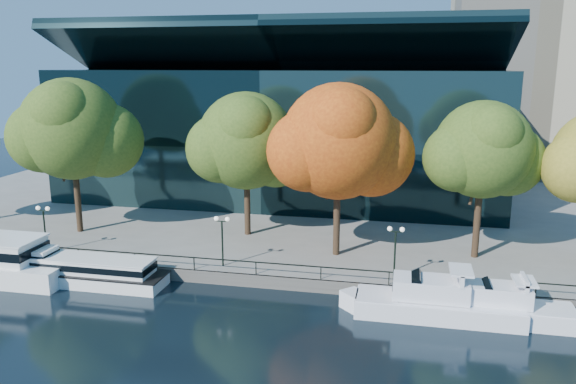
% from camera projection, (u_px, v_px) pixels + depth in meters
% --- Properties ---
extents(ground, '(160.00, 160.00, 0.00)m').
position_uv_depth(ground, '(244.00, 303.00, 39.96)').
color(ground, black).
rests_on(ground, ground).
extents(promenade, '(90.00, 67.08, 1.00)m').
position_uv_depth(promenade, '(321.00, 188.00, 74.53)').
color(promenade, slate).
rests_on(promenade, ground).
extents(railing, '(88.20, 0.08, 0.99)m').
position_uv_depth(railing, '(256.00, 262.00, 42.62)').
color(railing, black).
rests_on(railing, promenade).
extents(convention_building, '(50.00, 24.57, 21.43)m').
position_uv_depth(convention_building, '(285.00, 131.00, 69.17)').
color(convention_building, black).
rests_on(convention_building, ground).
extents(tour_boat, '(13.76, 3.07, 2.61)m').
position_uv_depth(tour_boat, '(83.00, 270.00, 43.39)').
color(tour_boat, white).
rests_on(tour_boat, ground).
extents(cruiser_near, '(12.19, 3.14, 3.53)m').
position_uv_depth(cruiser_near, '(431.00, 301.00, 37.68)').
color(cruiser_near, white).
rests_on(cruiser_near, ground).
extents(cruiser_far, '(9.92, 2.75, 3.24)m').
position_uv_depth(cruiser_far, '(498.00, 307.00, 37.02)').
color(cruiser_far, white).
rests_on(cruiser_far, ground).
extents(tree_1, '(11.69, 9.59, 14.48)m').
position_uv_depth(tree_1, '(73.00, 131.00, 51.53)').
color(tree_1, black).
rests_on(tree_1, promenade).
extents(tree_2, '(11.09, 9.09, 13.28)m').
position_uv_depth(tree_2, '(248.00, 143.00, 50.82)').
color(tree_2, black).
rests_on(tree_2, promenade).
extents(tree_3, '(11.79, 9.66, 14.28)m').
position_uv_depth(tree_3, '(341.00, 144.00, 45.10)').
color(tree_3, black).
rests_on(tree_3, promenade).
extents(tree_4, '(9.78, 8.02, 12.91)m').
position_uv_depth(tree_4, '(485.00, 152.00, 44.61)').
color(tree_4, black).
rests_on(tree_4, promenade).
extents(lamp_0, '(1.26, 0.36, 4.03)m').
position_uv_depth(lamp_0, '(44.00, 218.00, 47.16)').
color(lamp_0, black).
rests_on(lamp_0, promenade).
extents(lamp_1, '(1.26, 0.36, 4.03)m').
position_uv_depth(lamp_1, '(222.00, 230.00, 43.98)').
color(lamp_1, black).
rests_on(lamp_1, promenade).
extents(lamp_2, '(1.26, 0.36, 4.03)m').
position_uv_depth(lamp_2, '(395.00, 240.00, 41.27)').
color(lamp_2, black).
rests_on(lamp_2, promenade).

